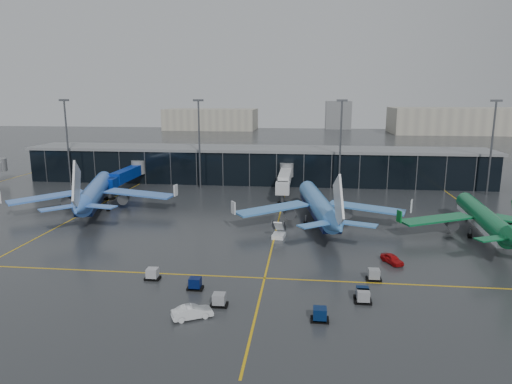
# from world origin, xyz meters

# --- Properties ---
(ground) EXTENTS (600.00, 600.00, 0.00)m
(ground) POSITION_xyz_m (0.00, 0.00, 0.00)
(ground) COLOR #282B2D
(ground) RESTS_ON ground
(terminal_pier) EXTENTS (142.00, 17.00, 10.70)m
(terminal_pier) POSITION_xyz_m (0.00, 62.00, 5.42)
(terminal_pier) COLOR black
(terminal_pier) RESTS_ON ground
(jet_bridges) EXTENTS (94.00, 27.50, 7.20)m
(jet_bridges) POSITION_xyz_m (-35.00, 42.99, 4.55)
(jet_bridges) COLOR #595B60
(jet_bridges) RESTS_ON ground
(flood_masts) EXTENTS (203.00, 0.50, 25.50)m
(flood_masts) POSITION_xyz_m (5.00, 50.00, 13.81)
(flood_masts) COLOR #595B60
(flood_masts) RESTS_ON ground
(distant_hangars) EXTENTS (260.00, 71.00, 22.00)m
(distant_hangars) POSITION_xyz_m (49.94, 270.08, 8.79)
(distant_hangars) COLOR #B2AD99
(distant_hangars) RESTS_ON ground
(taxi_lines) EXTENTS (220.00, 120.00, 0.02)m
(taxi_lines) POSITION_xyz_m (10.00, 10.61, 0.01)
(taxi_lines) COLOR gold
(taxi_lines) RESTS_ON ground
(airliner_arkefly) EXTENTS (50.65, 54.26, 13.74)m
(airliner_arkefly) POSITION_xyz_m (-33.73, 21.93, 6.87)
(airliner_arkefly) COLOR #437ADB
(airliner_arkefly) RESTS_ON ground
(airliner_klm_near) EXTENTS (43.20, 47.56, 13.06)m
(airliner_klm_near) POSITION_xyz_m (18.44, 16.03, 6.53)
(airliner_klm_near) COLOR #4083D2
(airliner_klm_near) RESTS_ON ground
(airliner_aer_lingus) EXTENTS (36.53, 40.85, 11.82)m
(airliner_aer_lingus) POSITION_xyz_m (49.73, 10.40, 5.91)
(airliner_aer_lingus) COLOR #0C6736
(airliner_aer_lingus) RESTS_ON ground
(baggage_carts) EXTENTS (34.58, 14.87, 1.70)m
(baggage_carts) POSITION_xyz_m (12.91, -20.84, 0.76)
(baggage_carts) COLOR black
(baggage_carts) RESTS_ON ground
(mobile_airstair) EXTENTS (2.60, 3.46, 3.45)m
(mobile_airstair) POSITION_xyz_m (10.85, 4.94, 0.77)
(mobile_airstair) COLOR white
(mobile_airstair) RESTS_ON ground
(service_van_red) EXTENTS (3.63, 4.74, 1.51)m
(service_van_red) POSITION_xyz_m (29.89, -6.62, 0.75)
(service_van_red) COLOR #AE0D0F
(service_van_red) RESTS_ON ground
(service_van_white) EXTENTS (5.24, 3.87, 1.65)m
(service_van_white) POSITION_xyz_m (2.42, -28.36, 0.82)
(service_van_white) COLOR silver
(service_van_white) RESTS_ON ground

